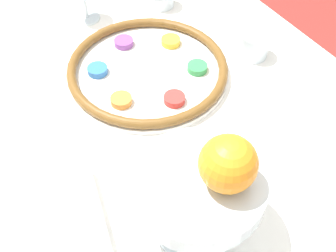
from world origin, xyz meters
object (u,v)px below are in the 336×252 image
seder_plate (148,70)px  napkin_roll (90,214)px  orange_fruit (228,164)px  fruit_stand (198,192)px  cup_near (254,45)px

seder_plate → napkin_roll: size_ratio=1.77×
orange_fruit → napkin_roll: size_ratio=0.43×
seder_plate → orange_fruit: (0.38, -0.09, 0.16)m
fruit_stand → orange_fruit: 0.08m
orange_fruit → napkin_roll: orange_fruit is taller
cup_near → orange_fruit: bearing=-46.0°
seder_plate → fruit_stand: size_ratio=1.71×
fruit_stand → napkin_roll: fruit_stand is taller
seder_plate → orange_fruit: orange_fruit is taller
seder_plate → cup_near: size_ratio=5.29×
seder_plate → fruit_stand: fruit_stand is taller
fruit_stand → seder_plate: bearing=161.3°
orange_fruit → napkin_roll: (-0.12, -0.17, -0.15)m
cup_near → seder_plate: bearing=-106.2°
seder_plate → cup_near: bearing=73.8°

